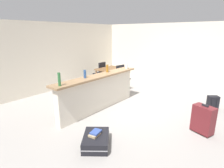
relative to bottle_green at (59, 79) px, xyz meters
The scene contains 16 objects.
ground_plane 2.37m from the bottle_green, 10.40° to the right, with size 13.00×13.00×0.05m, color gray.
wall_back 3.36m from the bottle_green, 53.02° to the left, with size 6.60×0.10×2.50m, color silver.
wall_right 5.07m from the bottle_green, ahead, with size 0.10×6.00×2.50m, color silver.
partition_half_wall 1.46m from the bottle_green, ahead, with size 2.80×0.20×0.96m, color silver.
bar_countertop 1.31m from the bottle_green, ahead, with size 2.96×0.40×0.05m, color #93704C.
bottle_green is the anchor object (origin of this frame).
bottle_blue 0.85m from the bottle_green, ahead, with size 0.07×0.07×0.21m, color #284C89.
bottle_amber 1.75m from the bottle_green, ahead, with size 0.07×0.07×0.22m, color #9E661E.
bottle_clear 2.55m from the bottle_green, ahead, with size 0.07×0.07×0.23m, color silver.
dining_table 3.62m from the bottle_green, 21.50° to the left, with size 1.10×0.80×0.74m.
dining_chair_near_partition 3.43m from the bottle_green, 12.31° to the left, with size 0.46×0.46×0.93m.
dining_chair_far_side 3.91m from the bottle_green, 29.49° to the left, with size 0.40×0.40×0.93m.
suitcase_flat_black 1.52m from the bottle_green, 91.50° to the right, with size 0.86×0.82×0.22m.
backpack_black 4.22m from the bottle_green, 36.87° to the right, with size 0.34×0.34×0.42m.
suitcase_upright_maroon 3.24m from the bottle_green, 55.43° to the right, with size 0.37×0.49×0.67m.
book_stack 1.41m from the bottle_green, 91.65° to the right, with size 0.29×0.20×0.07m.
Camera 1 is at (-4.29, -2.98, 2.15)m, focal length 29.52 mm.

